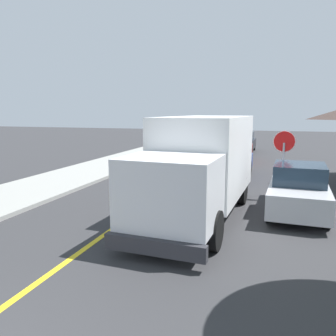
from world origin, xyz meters
The scene contains 7 objects.
centre_line_yellow centered at (0.00, 10.00, 0.00)m, with size 0.16×56.00×0.01m, color gold.
box_truck centered at (2.15, 8.92, 1.77)m, with size 2.78×7.30×3.20m.
parked_car_near centered at (2.29, 16.02, 0.79)m, with size 1.86×4.42×1.67m.
parked_car_mid centered at (1.92, 21.65, 0.79)m, with size 1.83×4.41×1.67m.
parked_car_far centered at (1.84, 27.42, 0.79)m, with size 1.85×4.42×1.67m.
parked_van_across centered at (5.20, 10.24, 0.79)m, with size 2.01×4.48×1.67m.
stop_sign centered at (4.71, 11.86, 1.86)m, with size 0.80×0.10×2.65m.
Camera 1 is at (4.37, -1.55, 3.38)m, focal length 36.14 mm.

